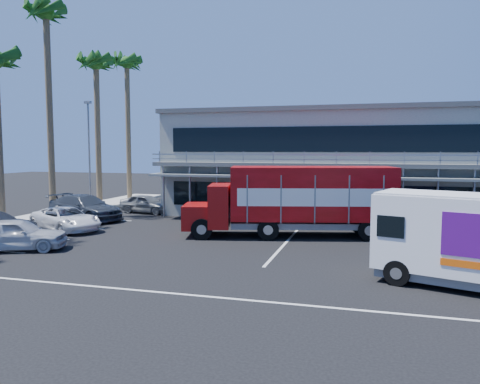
# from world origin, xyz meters

# --- Properties ---
(ground) EXTENTS (120.00, 120.00, 0.00)m
(ground) POSITION_xyz_m (0.00, 0.00, 0.00)
(ground) COLOR black
(ground) RESTS_ON ground
(building) EXTENTS (22.40, 12.00, 7.30)m
(building) POSITION_xyz_m (3.00, 14.94, 3.66)
(building) COLOR gray
(building) RESTS_ON ground
(curb_strip) EXTENTS (3.00, 32.00, 0.16)m
(curb_strip) POSITION_xyz_m (-15.00, 6.00, 0.08)
(curb_strip) COLOR #A5A399
(curb_strip) RESTS_ON ground
(palm_d) EXTENTS (2.80, 2.80, 14.75)m
(palm_d) POSITION_xyz_m (-15.20, 8.00, 12.80)
(palm_d) COLOR brown
(palm_d) RESTS_ON ground
(palm_e) EXTENTS (2.80, 2.80, 12.25)m
(palm_e) POSITION_xyz_m (-14.70, 13.00, 10.57)
(palm_e) COLOR brown
(palm_e) RESTS_ON ground
(palm_f) EXTENTS (2.80, 2.80, 13.25)m
(palm_f) POSITION_xyz_m (-15.10, 18.50, 11.47)
(palm_f) COLOR brown
(palm_f) RESTS_ON ground
(light_pole_far) EXTENTS (0.50, 0.25, 8.09)m
(light_pole_far) POSITION_xyz_m (-14.20, 11.00, 4.50)
(light_pole_far) COLOR gray
(light_pole_far) RESTS_ON ground
(red_truck) EXTENTS (11.20, 4.98, 3.67)m
(red_truck) POSITION_xyz_m (2.27, 4.82, 2.02)
(red_truck) COLOR #960C0C
(red_truck) RESTS_ON ground
(white_van) EXTENTS (6.76, 4.10, 3.12)m
(white_van) POSITION_xyz_m (9.35, -2.93, 1.66)
(white_van) COLOR white
(white_van) RESTS_ON ground
(parked_car_a) EXTENTS (4.68, 3.23, 1.48)m
(parked_car_a) POSITION_xyz_m (-9.50, -2.00, 0.74)
(parked_car_a) COLOR #B8B9BF
(parked_car_a) RESTS_ON ground
(parked_car_c) EXTENTS (5.23, 3.98, 1.32)m
(parked_car_c) POSITION_xyz_m (-10.62, 3.09, 0.66)
(parked_car_c) COLOR white
(parked_car_c) RESTS_ON ground
(parked_car_d) EXTENTS (6.03, 3.85, 1.63)m
(parked_car_d) POSITION_xyz_m (-11.84, 6.78, 0.81)
(parked_car_d) COLOR #2B3039
(parked_car_d) RESTS_ON ground
(parked_car_e) EXTENTS (4.18, 2.19, 1.36)m
(parked_car_e) POSITION_xyz_m (-9.50, 10.80, 0.68)
(parked_car_e) COLOR slate
(parked_car_e) RESTS_ON ground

